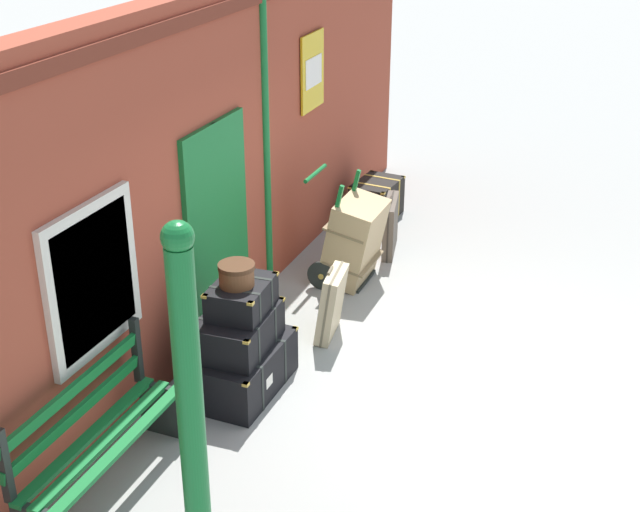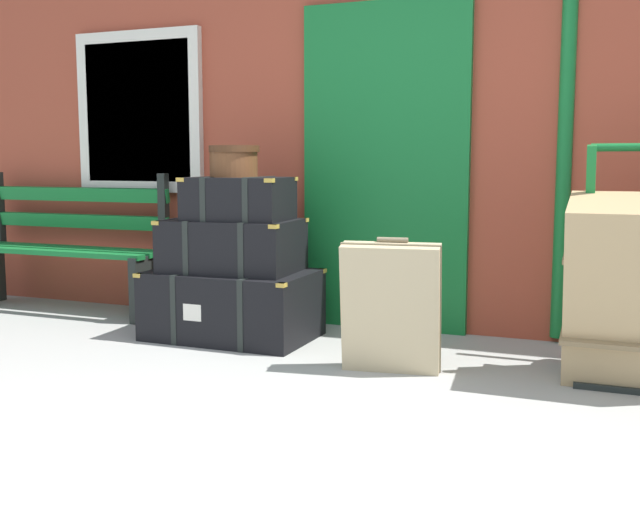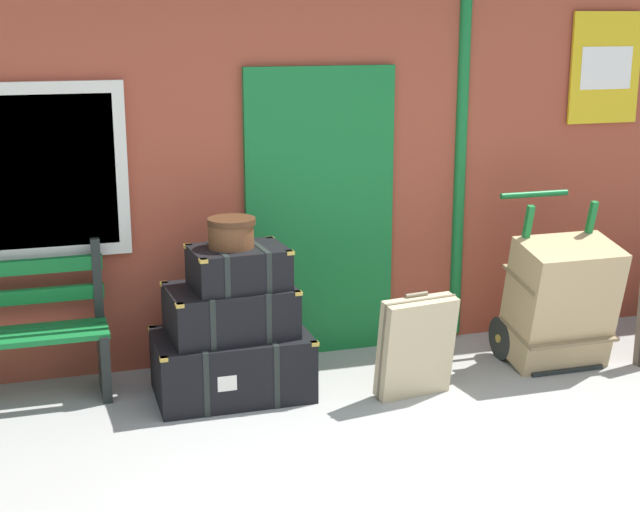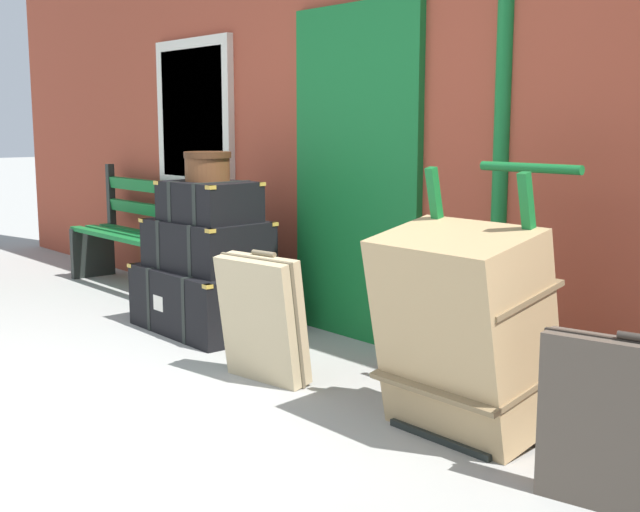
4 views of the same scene
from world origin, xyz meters
The scene contains 12 objects.
ground_plane centered at (0.00, 0.00, 0.00)m, with size 60.00×60.00×0.00m, color gray.
brick_facade centered at (-0.01, 2.60, 1.60)m, with size 10.40×0.35×3.20m.
platform_bench centered at (-2.32, 2.16, 0.44)m, with size 1.60×0.43×1.01m.
steamer_trunk_base centered at (-0.76, 1.82, 0.21)m, with size 1.01×0.66×0.43m.
steamer_trunk_middle centered at (-0.76, 1.83, 0.58)m, with size 0.84×0.59×0.33m.
steamer_trunk_top centered at (-0.70, 1.82, 0.87)m, with size 0.64×0.49×0.27m.
round_hatbox centered at (-0.74, 1.83, 1.11)m, with size 0.31×0.31×0.19m.
porters_trolley centered at (1.57, 1.82, 0.27)m, with size 0.71×0.63×1.19m.
large_brown_trunk centered at (1.57, 1.64, 0.47)m, with size 0.70×0.60×0.95m.
suitcase_caramel centered at (0.38, 1.43, 0.34)m, with size 0.53×0.30×0.71m.
suitcase_beige centered at (2.45, 1.52, 0.31)m, with size 0.68×0.27×0.66m.
corner_trunk centered at (3.36, 1.99, 0.24)m, with size 0.73×0.55×0.49m.
Camera 1 is at (-6.48, -1.24, 4.31)m, focal length 49.42 mm.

